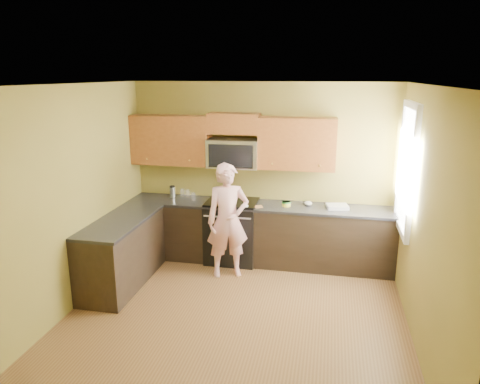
% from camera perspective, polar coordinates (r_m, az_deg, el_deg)
% --- Properties ---
extents(floor, '(4.00, 4.00, 0.00)m').
position_cam_1_polar(floor, '(5.52, -0.69, -15.73)').
color(floor, brown).
rests_on(floor, ground).
extents(ceiling, '(4.00, 4.00, 0.00)m').
position_cam_1_polar(ceiling, '(4.75, -0.79, 13.54)').
color(ceiling, white).
rests_on(ceiling, ground).
extents(wall_back, '(4.00, 0.00, 4.00)m').
position_cam_1_polar(wall_back, '(6.88, 2.80, 2.59)').
color(wall_back, olive).
rests_on(wall_back, ground).
extents(wall_front, '(4.00, 0.00, 4.00)m').
position_cam_1_polar(wall_front, '(3.18, -8.58, -12.62)').
color(wall_front, olive).
rests_on(wall_front, ground).
extents(wall_left, '(0.00, 4.00, 4.00)m').
position_cam_1_polar(wall_left, '(5.72, -20.71, -0.90)').
color(wall_left, olive).
rests_on(wall_left, ground).
extents(wall_right, '(0.00, 4.00, 4.00)m').
position_cam_1_polar(wall_right, '(4.97, 22.48, -3.41)').
color(wall_right, olive).
rests_on(wall_right, ground).
extents(cabinet_back_run, '(4.00, 0.60, 0.88)m').
position_cam_1_polar(cabinet_back_run, '(6.85, 2.32, -5.40)').
color(cabinet_back_run, black).
rests_on(cabinet_back_run, floor).
extents(cabinet_left_run, '(0.60, 1.60, 0.88)m').
position_cam_1_polar(cabinet_left_run, '(6.36, -14.79, -7.53)').
color(cabinet_left_run, black).
rests_on(cabinet_left_run, floor).
extents(countertop_back, '(4.00, 0.62, 0.04)m').
position_cam_1_polar(countertop_back, '(6.69, 2.35, -1.73)').
color(countertop_back, black).
rests_on(countertop_back, cabinet_back_run).
extents(countertop_left, '(0.62, 1.60, 0.04)m').
position_cam_1_polar(countertop_left, '(6.20, -14.98, -3.60)').
color(countertop_left, black).
rests_on(countertop_left, cabinet_left_run).
extents(stove, '(0.76, 0.65, 0.95)m').
position_cam_1_polar(stove, '(6.88, -1.01, -4.97)').
color(stove, black).
rests_on(stove, floor).
extents(microwave, '(0.76, 0.40, 0.42)m').
position_cam_1_polar(microwave, '(6.73, -0.82, 3.21)').
color(microwave, silver).
rests_on(microwave, wall_back).
extents(upper_cab_left, '(1.22, 0.33, 0.75)m').
position_cam_1_polar(upper_cab_left, '(7.04, -8.67, 3.56)').
color(upper_cab_left, brown).
rests_on(upper_cab_left, wall_back).
extents(upper_cab_right, '(1.12, 0.33, 0.75)m').
position_cam_1_polar(upper_cab_right, '(6.64, 7.21, 2.92)').
color(upper_cab_right, brown).
rests_on(upper_cab_right, wall_back).
extents(upper_cab_over_mw, '(0.76, 0.33, 0.30)m').
position_cam_1_polar(upper_cab_over_mw, '(6.67, -0.77, 8.75)').
color(upper_cab_over_mw, brown).
rests_on(upper_cab_over_mw, wall_back).
extents(window, '(0.06, 1.06, 1.66)m').
position_cam_1_polar(window, '(6.03, 20.55, 2.83)').
color(window, white).
rests_on(window, wall_right).
extents(woman, '(0.70, 0.58, 1.63)m').
position_cam_1_polar(woman, '(6.28, -1.57, -3.68)').
color(woman, '#E77377').
rests_on(woman, floor).
extents(frying_pan, '(0.32, 0.46, 0.05)m').
position_cam_1_polar(frying_pan, '(6.57, -1.79, -1.58)').
color(frying_pan, black).
rests_on(frying_pan, stove).
extents(butter_tub, '(0.16, 0.16, 0.09)m').
position_cam_1_polar(butter_tub, '(6.62, 5.92, -1.82)').
color(butter_tub, yellow).
rests_on(butter_tub, countertop_back).
extents(toast_slice, '(0.14, 0.14, 0.01)m').
position_cam_1_polar(toast_slice, '(6.54, 2.39, -1.87)').
color(toast_slice, '#B27F47').
rests_on(toast_slice, countertop_back).
extents(napkin_a, '(0.14, 0.14, 0.06)m').
position_cam_1_polar(napkin_a, '(6.48, 0.59, -1.81)').
color(napkin_a, silver).
rests_on(napkin_a, countertop_back).
extents(napkin_b, '(0.14, 0.15, 0.07)m').
position_cam_1_polar(napkin_b, '(6.68, 8.68, -1.45)').
color(napkin_b, silver).
rests_on(napkin_b, countertop_back).
extents(dish_towel, '(0.34, 0.29, 0.05)m').
position_cam_1_polar(dish_towel, '(6.63, 12.31, -1.82)').
color(dish_towel, white).
rests_on(dish_towel, countertop_back).
extents(travel_mug, '(0.10, 0.10, 0.18)m').
position_cam_1_polar(travel_mug, '(7.15, -8.59, -0.63)').
color(travel_mug, silver).
rests_on(travel_mug, countertop_back).
extents(glass_a, '(0.09, 0.09, 0.12)m').
position_cam_1_polar(glass_a, '(6.90, -5.96, -0.59)').
color(glass_a, silver).
rests_on(glass_a, countertop_back).
extents(glass_b, '(0.09, 0.09, 0.12)m').
position_cam_1_polar(glass_b, '(7.08, -6.70, -0.22)').
color(glass_b, silver).
rests_on(glass_b, countertop_back).
extents(glass_c, '(0.07, 0.07, 0.12)m').
position_cam_1_polar(glass_c, '(7.15, -7.38, -0.08)').
color(glass_c, silver).
rests_on(glass_c, countertop_back).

